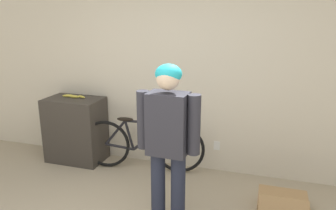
{
  "coord_description": "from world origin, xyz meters",
  "views": [
    {
      "loc": [
        1.14,
        -1.84,
        2.03
      ],
      "look_at": [
        0.29,
        0.86,
        1.25
      ],
      "focal_mm": 35.0,
      "sensor_mm": 36.0,
      "label": 1
    }
  ],
  "objects_px": {
    "bicycle": "(142,145)",
    "banana": "(74,96)",
    "cardboard_box": "(282,205)",
    "person": "(168,134)"
  },
  "relations": [
    {
      "from": "bicycle",
      "to": "banana",
      "type": "xyz_separation_m",
      "value": [
        -1.03,
        0.07,
        0.57
      ]
    },
    {
      "from": "person",
      "to": "banana",
      "type": "xyz_separation_m",
      "value": [
        -1.73,
        1.13,
        -0.04
      ]
    },
    {
      "from": "bicycle",
      "to": "cardboard_box",
      "type": "distance_m",
      "value": 1.88
    },
    {
      "from": "person",
      "to": "bicycle",
      "type": "distance_m",
      "value": 1.41
    },
    {
      "from": "bicycle",
      "to": "banana",
      "type": "bearing_deg",
      "value": 168.21
    },
    {
      "from": "bicycle",
      "to": "cardboard_box",
      "type": "height_order",
      "value": "bicycle"
    },
    {
      "from": "person",
      "to": "banana",
      "type": "height_order",
      "value": "person"
    },
    {
      "from": "person",
      "to": "cardboard_box",
      "type": "relative_size",
      "value": 3.17
    },
    {
      "from": "bicycle",
      "to": "cardboard_box",
      "type": "bearing_deg",
      "value": -24.13
    },
    {
      "from": "bicycle",
      "to": "banana",
      "type": "distance_m",
      "value": 1.18
    }
  ]
}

